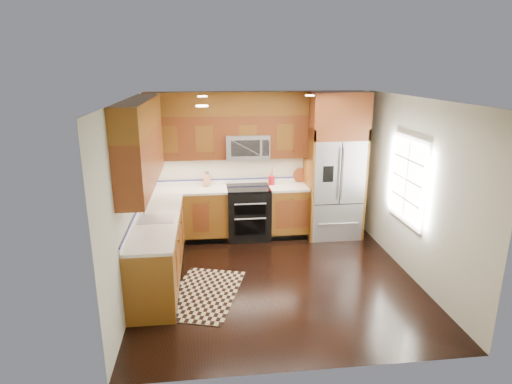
{
  "coord_description": "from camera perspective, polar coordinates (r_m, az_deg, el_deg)",
  "views": [
    {
      "loc": [
        -0.97,
        -5.61,
        3.01
      ],
      "look_at": [
        -0.24,
        0.6,
        1.17
      ],
      "focal_mm": 30.0,
      "sensor_mm": 36.0,
      "label": 1
    }
  ],
  "objects": [
    {
      "name": "knife_block",
      "position": [
        7.74,
        -6.53,
        1.62
      ],
      "size": [
        0.14,
        0.16,
        0.27
      ],
      "color": "#AE7B54",
      "rests_on": "countertop"
    },
    {
      "name": "microwave",
      "position": [
        7.57,
        -1.17,
        6.12
      ],
      "size": [
        0.76,
        0.4,
        0.42
      ],
      "color": "#B2B2B7",
      "rests_on": "ground"
    },
    {
      "name": "range",
      "position": [
        7.74,
        -1.02,
        -2.76
      ],
      "size": [
        0.76,
        0.67,
        0.95
      ],
      "color": "black",
      "rests_on": "ground"
    },
    {
      "name": "upper_cabinets",
      "position": [
        6.77,
        -8.27,
        7.88
      ],
      "size": [
        2.85,
        3.0,
        1.15
      ],
      "color": "brown",
      "rests_on": "ground"
    },
    {
      "name": "base_cabinets",
      "position": [
        7.0,
        -8.44,
        -5.23
      ],
      "size": [
        2.85,
        3.0,
        0.9
      ],
      "color": "brown",
      "rests_on": "ground"
    },
    {
      "name": "window",
      "position": [
        6.71,
        19.56,
        1.56
      ],
      "size": [
        0.04,
        1.1,
        1.3
      ],
      "color": "white",
      "rests_on": "ground"
    },
    {
      "name": "ground",
      "position": [
        6.44,
        2.77,
        -11.48
      ],
      "size": [
        4.0,
        4.0,
        0.0
      ],
      "primitive_type": "plane",
      "color": "black",
      "rests_on": "ground"
    },
    {
      "name": "refrigerator",
      "position": [
        7.78,
        10.43,
        3.45
      ],
      "size": [
        0.98,
        0.75,
        2.6
      ],
      "color": "#B2B2B7",
      "rests_on": "ground"
    },
    {
      "name": "wall_right",
      "position": [
        6.57,
        20.4,
        0.28
      ],
      "size": [
        0.02,
        4.0,
        2.6
      ],
      "primitive_type": "cube",
      "color": "#B8BBA8",
      "rests_on": "ground"
    },
    {
      "name": "wall_back",
      "position": [
        7.86,
        0.52,
        3.84
      ],
      "size": [
        4.0,
        0.02,
        2.6
      ],
      "primitive_type": "cube",
      "color": "#B8BBA8",
      "rests_on": "ground"
    },
    {
      "name": "sink_faucet",
      "position": [
        6.22,
        -13.44,
        -2.97
      ],
      "size": [
        0.54,
        0.44,
        0.37
      ],
      "color": "#B2B2B7",
      "rests_on": "countertop"
    },
    {
      "name": "wall_left",
      "position": [
        5.96,
        -16.4,
        -0.96
      ],
      "size": [
        0.02,
        4.0,
        2.6
      ],
      "primitive_type": "cube",
      "color": "#B8BBA8",
      "rests_on": "ground"
    },
    {
      "name": "rug",
      "position": [
        6.08,
        -6.9,
        -13.3
      ],
      "size": [
        1.24,
        1.62,
        0.01
      ],
      "primitive_type": "cube",
      "rotation": [
        0.0,
        0.0,
        -0.29
      ],
      "color": "black",
      "rests_on": "ground"
    },
    {
      "name": "cutting_board",
      "position": [
        8.01,
        5.9,
        1.41
      ],
      "size": [
        0.33,
        0.33,
        0.02
      ],
      "primitive_type": "cylinder",
      "rotation": [
        0.0,
        0.0,
        -0.25
      ],
      "color": "brown",
      "rests_on": "countertop"
    },
    {
      "name": "countertop",
      "position": [
        6.95,
        -7.41,
        -1.24
      ],
      "size": [
        2.86,
        3.01,
        0.04
      ],
      "color": "white",
      "rests_on": "base_cabinets"
    },
    {
      "name": "utensil_crock",
      "position": [
        7.76,
        2.08,
        1.82
      ],
      "size": [
        0.13,
        0.13,
        0.34
      ],
      "color": "#A2131E",
      "rests_on": "countertop"
    }
  ]
}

